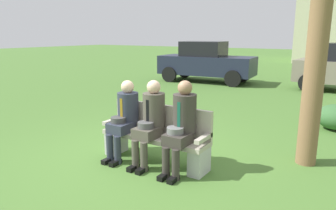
{
  "coord_description": "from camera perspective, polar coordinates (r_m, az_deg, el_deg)",
  "views": [
    {
      "loc": [
        2.96,
        -3.86,
        1.98
      ],
      "look_at": [
        0.3,
        0.34,
        0.85
      ],
      "focal_mm": 33.47,
      "sensor_mm": 36.0,
      "label": 1
    }
  ],
  "objects": [
    {
      "name": "ground_plane",
      "position": [
        5.26,
        -4.83,
        -9.38
      ],
      "size": [
        80.0,
        80.0,
        0.0
      ],
      "primitive_type": "plane",
      "color": "#48722F"
    },
    {
      "name": "park_bench",
      "position": [
        4.94,
        -2.15,
        -5.66
      ],
      "size": [
        1.77,
        0.44,
        0.9
      ],
      "color": "#B7AD9E",
      "rests_on": "ground"
    },
    {
      "name": "seated_man_left",
      "position": [
        5.07,
        -7.96,
        -1.91
      ],
      "size": [
        0.34,
        0.72,
        1.26
      ],
      "color": "#2D3342",
      "rests_on": "ground"
    },
    {
      "name": "seated_man_middle",
      "position": [
        4.76,
        -3.22,
        -2.51
      ],
      "size": [
        0.34,
        0.72,
        1.3
      ],
      "color": "#4C473D",
      "rests_on": "ground"
    },
    {
      "name": "seated_man_right",
      "position": [
        4.48,
        2.45,
        -3.25
      ],
      "size": [
        0.34,
        0.72,
        1.34
      ],
      "color": "#38332D",
      "rests_on": "ground"
    },
    {
      "name": "parked_car_near",
      "position": [
        13.31,
        6.93,
        7.8
      ],
      "size": [
        4.01,
        1.96,
        1.68
      ],
      "color": "#1E2338",
      "rests_on": "ground"
    }
  ]
}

